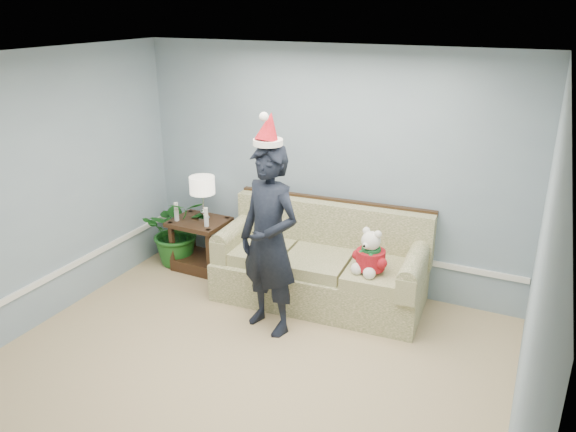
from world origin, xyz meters
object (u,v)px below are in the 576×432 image
(man, at_px, (269,241))
(sofa, at_px, (322,267))
(teddy_bear, at_px, (370,257))
(side_table, at_px, (201,249))
(table_lamp, at_px, (202,187))
(houseplant, at_px, (178,230))

(man, bearing_deg, sofa, 90.29)
(sofa, height_order, teddy_bear, sofa)
(side_table, bearing_deg, teddy_bear, -7.74)
(table_lamp, relative_size, houseplant, 0.60)
(table_lamp, bearing_deg, man, -33.65)
(table_lamp, relative_size, man, 0.28)
(side_table, distance_m, teddy_bear, 2.31)
(table_lamp, distance_m, houseplant, 0.71)
(teddy_bear, bearing_deg, man, -130.68)
(side_table, height_order, man, man)
(sofa, bearing_deg, man, -109.92)
(sofa, distance_m, houseplant, 1.96)
(sofa, relative_size, houseplant, 2.58)
(side_table, height_order, table_lamp, table_lamp)
(table_lamp, bearing_deg, sofa, -3.85)
(sofa, height_order, side_table, sofa)
(side_table, height_order, teddy_bear, teddy_bear)
(side_table, bearing_deg, man, -31.37)
(houseplant, xyz_separation_m, man, (1.72, -0.85, 0.51))
(table_lamp, xyz_separation_m, teddy_bear, (2.20, -0.35, -0.32))
(side_table, bearing_deg, table_lamp, 50.90)
(side_table, relative_size, houseplant, 0.75)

